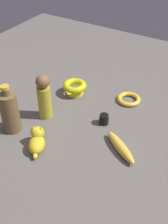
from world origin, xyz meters
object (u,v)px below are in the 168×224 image
at_px(nail_polish_jar, 104,119).
at_px(cat_figurine, 37,140).
at_px(bangle, 129,99).
at_px(person_figure_adult, 44,97).
at_px(bowl, 75,87).
at_px(banana, 121,147).
at_px(bottle_tall, 10,112).

bearing_deg(nail_polish_jar, cat_figurine, -120.12).
relative_size(nail_polish_jar, cat_figurine, 0.38).
relative_size(bangle, person_figure_adult, 0.53).
distance_m(bowl, bangle, 0.27).
bearing_deg(nail_polish_jar, banana, -40.07).
distance_m(banana, bottle_tall, 0.46).
height_order(nail_polish_jar, bangle, nail_polish_jar).
xyz_separation_m(bowl, banana, (0.36, -0.24, -0.02)).
height_order(bowl, bottle_tall, bottle_tall).
distance_m(bowl, person_figure_adult, 0.23).
distance_m(nail_polish_jar, person_figure_adult, 0.27).
bearing_deg(banana, bottle_tall, 49.54).
distance_m(bowl, bottle_tall, 0.37).
relative_size(person_figure_adult, banana, 1.11).
relative_size(bangle, bottle_tall, 0.51).
height_order(banana, bottle_tall, bottle_tall).
relative_size(nail_polish_jar, banana, 0.24).
bearing_deg(bangle, bowl, -162.60).
relative_size(cat_figurine, bottle_tall, 0.55).
xyz_separation_m(person_figure_adult, bottle_tall, (-0.06, -0.14, -0.01)).
relative_size(cat_figurine, person_figure_adult, 0.57).
relative_size(bowl, cat_figurine, 0.96).
bearing_deg(bottle_tall, nail_polish_jar, 36.99).
xyz_separation_m(nail_polish_jar, cat_figurine, (-0.15, -0.26, 0.01)).
bearing_deg(bangle, banana, -71.24).
distance_m(person_figure_adult, banana, 0.39).
height_order(cat_figurine, banana, cat_figurine).
bearing_deg(nail_polish_jar, person_figure_adult, -160.02).
xyz_separation_m(cat_figurine, bangle, (0.18, 0.47, -0.03)).
relative_size(nail_polish_jar, bottle_tall, 0.21).
relative_size(cat_figurine, bangle, 1.07).
height_order(nail_polish_jar, bowl, bowl).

